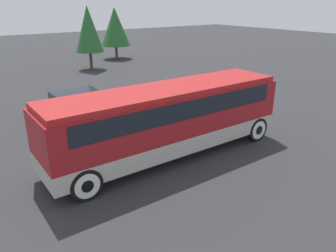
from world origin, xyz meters
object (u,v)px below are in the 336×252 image
Objects in this scene: tour_bus at (170,115)px; parked_car_mid at (168,101)px; parked_car_near at (88,115)px; parked_car_far at (78,103)px.

parked_car_mid is (3.30, 4.67, -1.12)m from tour_bus.
parked_car_near is 4.84m from parked_car_mid.
parked_car_near is 2.33m from parked_car_far.
parked_car_near is at bearing -99.39° from parked_car_far.
parked_car_mid is at bearing 54.75° from tour_bus.
parked_car_far is (-1.15, 7.33, -1.10)m from tour_bus.
parked_car_mid is at bearing -30.86° from parked_car_far.
parked_car_mid is (4.83, -0.36, -0.01)m from parked_car_near.
tour_bus is 2.17× the size of parked_car_far.
tour_bus is 7.50m from parked_car_far.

